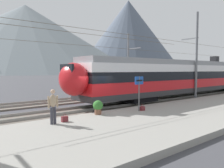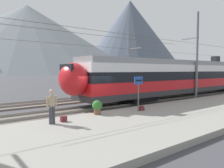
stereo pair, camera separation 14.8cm
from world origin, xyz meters
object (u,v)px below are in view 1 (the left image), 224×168
at_px(train_far_track, 199,74).
at_px(handbag_near_sign, 142,108).
at_px(platform_sign, 139,86).
at_px(catenary_mast_far_side, 129,62).
at_px(passenger_walking, 53,105).
at_px(potted_plant_platform_edge, 98,106).
at_px(handbag_beside_passenger, 65,119).
at_px(catenary_mast_mid, 196,55).
at_px(train_near_platform, 192,76).

distance_m(train_far_track, handbag_near_sign, 23.00).
bearing_deg(platform_sign, catenary_mast_far_side, 50.02).
bearing_deg(passenger_walking, handbag_near_sign, -2.03).
relative_size(handbag_near_sign, potted_plant_platform_edge, 0.49).
distance_m(platform_sign, handbag_beside_passenger, 5.21).
relative_size(catenary_mast_far_side, handbag_beside_passenger, 95.71).
bearing_deg(train_far_track, catenary_mast_far_side, 172.07).
relative_size(train_far_track, catenary_mast_mid, 0.80).
bearing_deg(train_far_track, handbag_near_sign, -158.54).
height_order(handbag_beside_passenger, potted_plant_platform_edge, potted_plant_platform_edge).
distance_m(passenger_walking, potted_plant_platform_edge, 3.09).
bearing_deg(train_far_track, train_near_platform, -153.97).
height_order(catenary_mast_far_side, passenger_walking, catenary_mast_far_side).
bearing_deg(potted_plant_platform_edge, platform_sign, -16.07).
bearing_deg(passenger_walking, platform_sign, -2.08).
bearing_deg(catenary_mast_mid, handbag_near_sign, -167.99).
xyz_separation_m(catenary_mast_far_side, platform_sign, (-8.56, -10.20, -1.95)).
distance_m(platform_sign, potted_plant_platform_edge, 2.96).
xyz_separation_m(train_near_platform, passenger_walking, (-17.21, -3.26, -0.99)).
bearing_deg(train_far_track, passenger_walking, -163.32).
relative_size(train_far_track, platform_sign, 14.07).
distance_m(train_near_platform, passenger_walking, 17.55).
bearing_deg(potted_plant_platform_edge, catenary_mast_far_side, 40.18).
bearing_deg(catenary_mast_far_side, catenary_mast_mid, -81.29).
distance_m(train_near_platform, handbag_near_sign, 11.93).
xyz_separation_m(train_near_platform, catenary_mast_mid, (-1.77, -1.45, 2.13)).
bearing_deg(catenary_mast_mid, handbag_beside_passenger, -173.37).
bearing_deg(train_near_platform, potted_plant_platform_edge, -169.22).
bearing_deg(catenary_mast_mid, platform_sign, -168.39).
height_order(train_far_track, handbag_near_sign, train_far_track).
relative_size(passenger_walking, potted_plant_platform_edge, 2.04).
bearing_deg(passenger_walking, catenary_mast_far_side, 35.17).
bearing_deg(platform_sign, passenger_walking, 177.92).
height_order(platform_sign, handbag_beside_passenger, platform_sign).
height_order(train_near_platform, handbag_near_sign, train_near_platform).
bearing_deg(train_near_platform, passenger_walking, -169.28).
bearing_deg(potted_plant_platform_edge, handbag_near_sign, -14.56).
xyz_separation_m(train_far_track, handbag_beside_passenger, (-26.64, -8.08, -1.79)).
relative_size(train_far_track, passenger_walking, 18.30).
bearing_deg(passenger_walking, train_far_track, 16.68).
relative_size(platform_sign, potted_plant_platform_edge, 2.65).
xyz_separation_m(handbag_beside_passenger, handbag_near_sign, (5.30, -0.30, -0.00)).
xyz_separation_m(platform_sign, potted_plant_platform_edge, (-2.63, 0.76, -1.13)).
bearing_deg(passenger_walking, train_near_platform, 10.72).
xyz_separation_m(train_far_track, catenary_mast_far_side, (-13.09, 1.82, 1.63)).
relative_size(platform_sign, passenger_walking, 1.30).
relative_size(platform_sign, handbag_near_sign, 5.45).
xyz_separation_m(train_near_platform, potted_plant_platform_edge, (-14.21, -2.71, -1.45)).
xyz_separation_m(catenary_mast_far_side, passenger_walking, (-14.19, -10.00, -2.62)).
relative_size(passenger_walking, handbag_near_sign, 4.19).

